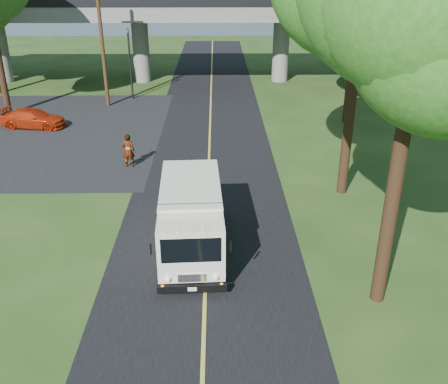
{
  "coord_description": "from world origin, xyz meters",
  "views": [
    {
      "loc": [
        0.4,
        -11.89,
        9.88
      ],
      "look_at": [
        0.69,
        5.65,
        1.6
      ],
      "focal_mm": 40.0,
      "sensor_mm": 36.0,
      "label": 1
    }
  ],
  "objects_px": {
    "traffic_signal": "(130,56)",
    "tree_right_near": "(435,6)",
    "step_van": "(191,217)",
    "pedestrian": "(128,151)",
    "utility_pole": "(102,41)",
    "red_sedan": "(33,118)"
  },
  "relations": [
    {
      "from": "utility_pole",
      "to": "step_van",
      "type": "height_order",
      "value": "utility_pole"
    },
    {
      "from": "utility_pole",
      "to": "red_sedan",
      "type": "distance_m",
      "value": 7.43
    },
    {
      "from": "tree_right_near",
      "to": "utility_pole",
      "type": "bearing_deg",
      "value": 119.69
    },
    {
      "from": "traffic_signal",
      "to": "tree_right_near",
      "type": "relative_size",
      "value": 0.44
    },
    {
      "from": "red_sedan",
      "to": "traffic_signal",
      "type": "bearing_deg",
      "value": -28.47
    },
    {
      "from": "utility_pole",
      "to": "tree_right_near",
      "type": "height_order",
      "value": "tree_right_near"
    },
    {
      "from": "step_van",
      "to": "tree_right_near",
      "type": "bearing_deg",
      "value": -29.94
    },
    {
      "from": "pedestrian",
      "to": "red_sedan",
      "type": "bearing_deg",
      "value": -44.94
    },
    {
      "from": "traffic_signal",
      "to": "utility_pole",
      "type": "relative_size",
      "value": 0.58
    },
    {
      "from": "tree_right_near",
      "to": "red_sedan",
      "type": "bearing_deg",
      "value": 133.05
    },
    {
      "from": "step_van",
      "to": "red_sedan",
      "type": "xyz_separation_m",
      "value": [
        -10.72,
        14.92,
        -0.77
      ]
    },
    {
      "from": "traffic_signal",
      "to": "red_sedan",
      "type": "relative_size",
      "value": 1.28
    },
    {
      "from": "utility_pole",
      "to": "pedestrian",
      "type": "xyz_separation_m",
      "value": [
        3.38,
        -11.79,
        -3.71
      ]
    },
    {
      "from": "traffic_signal",
      "to": "red_sedan",
      "type": "height_order",
      "value": "traffic_signal"
    },
    {
      "from": "tree_right_near",
      "to": "red_sedan",
      "type": "relative_size",
      "value": 2.89
    },
    {
      "from": "step_van",
      "to": "pedestrian",
      "type": "height_order",
      "value": "step_van"
    },
    {
      "from": "utility_pole",
      "to": "tree_right_near",
      "type": "bearing_deg",
      "value": -60.31
    },
    {
      "from": "traffic_signal",
      "to": "tree_right_near",
      "type": "bearing_deg",
      "value": -65.05
    },
    {
      "from": "utility_pole",
      "to": "tree_right_near",
      "type": "relative_size",
      "value": 0.77
    },
    {
      "from": "utility_pole",
      "to": "step_van",
      "type": "relative_size",
      "value": 1.49
    },
    {
      "from": "red_sedan",
      "to": "step_van",
      "type": "bearing_deg",
      "value": -135.98
    },
    {
      "from": "utility_pole",
      "to": "traffic_signal",
      "type": "bearing_deg",
      "value": 53.13
    }
  ]
}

